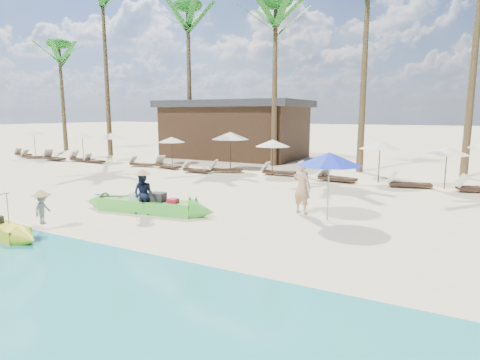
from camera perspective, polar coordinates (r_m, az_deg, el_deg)
The scene contains 34 objects.
ground at distance 12.20m, azimuth -7.33°, elevation -6.45°, with size 240.00×240.00×0.00m, color beige.
wet_sand_strip at distance 8.84m, azimuth -26.92°, elevation -13.65°, with size 240.00×4.50×0.01m, color tan.
green_canoe at distance 14.00m, azimuth -13.13°, elevation -3.54°, with size 5.57×1.23×0.71m.
tourist at distance 13.52m, azimuth 8.81°, elevation -1.00°, with size 0.66×0.43×1.80m, color tan.
vendor_green at distance 13.56m, azimuth -13.59°, elevation -1.94°, with size 0.69×0.54×1.42m, color #121A33.
vendor_yellow at distance 12.81m, azimuth -26.28°, elevation -3.69°, with size 0.58×0.33×0.90m, color gray.
blue_umbrella at distance 12.64m, azimuth 12.59°, elevation 2.94°, with size 2.00×2.00×2.15m.
resort_parasol_0 at distance 36.74m, azimuth -27.28°, elevation 6.08°, with size 1.99×1.99×2.05m.
lounger_0_left at distance 36.23m, azimuth -28.53°, elevation 3.30°, with size 1.65×0.55×0.56m.
lounger_0_right at distance 33.82m, azimuth -27.48°, elevation 3.05°, with size 1.82×0.94×0.59m.
resort_parasol_1 at distance 32.08m, azimuth -21.54°, elevation 5.98°, with size 1.90×1.90×1.96m.
lounger_1_left at distance 31.76m, azimuth -25.01°, elevation 2.94°, with size 2.06×0.87×0.68m.
lounger_1_right at distance 30.25m, azimuth -21.68°, elevation 2.85°, with size 1.93×0.65×0.65m.
resort_parasol_2 at distance 29.80m, azimuth -17.90°, elevation 6.00°, with size 1.92×1.92×1.98m.
lounger_2_left at distance 29.17m, azimuth -20.09°, elevation 2.67°, with size 1.66×0.59×0.56m.
resort_parasol_3 at distance 26.79m, azimuth -9.69°, elevation 5.67°, with size 1.76×1.76×1.82m.
lounger_3_left at distance 26.28m, azimuth -13.88°, elevation 2.31°, with size 1.80×0.76×0.59m.
lounger_3_right at distance 25.04m, azimuth -10.39°, elevation 2.15°, with size 2.06×1.09×0.67m.
resort_parasol_4 at distance 23.38m, azimuth -1.38°, elevation 6.32°, with size 2.22×2.22×2.29m.
lounger_4_left at distance 22.98m, azimuth -6.35°, elevation 1.55°, with size 1.77×0.62×0.59m.
lounger_4_right at distance 22.92m, azimuth -2.20°, elevation 1.60°, with size 1.92×1.07×0.62m.
resort_parasol_5 at distance 21.79m, azimuth 4.66°, elevation 5.25°, with size 1.88×1.88×1.94m.
lounger_5_left at distance 21.95m, azimuth 5.24°, elevation 1.23°, with size 1.88×0.66×0.63m.
resort_parasol_6 at distance 20.40m, azimuth 19.31°, elevation 4.75°, with size 1.99×1.99×2.05m.
lounger_6_left at distance 20.33m, azimuth 13.18°, elevation 0.37°, with size 1.91×0.77×0.63m.
lounger_6_right at distance 20.59m, azimuth 13.70°, elevation 0.43°, with size 1.87×1.05×0.61m.
resort_parasol_7 at distance 19.84m, azimuth 27.39°, elevation 3.72°, with size 1.85×1.85×1.90m.
lounger_7_left at distance 19.70m, azimuth 22.66°, elevation -0.39°, with size 1.98×1.03×0.64m.
lounger_7_right at distance 19.85m, azimuth 30.75°, elevation -0.88°, with size 2.09×1.21×0.68m.
palm_0 at distance 40.48m, azimuth -24.25°, elevation 15.40°, with size 2.08×2.08×9.90m.
palm_1 at distance 34.78m, azimuth -18.89°, elevation 21.38°, with size 2.08×2.08×13.60m.
palm_2 at distance 30.65m, azimuth -7.40°, elevation 20.36°, with size 2.08×2.08×11.33m.
palm_3 at distance 26.44m, azimuth 5.07°, elevation 20.84°, with size 2.08×2.08×10.52m.
pavilion_west at distance 30.87m, azimuth -0.75°, elevation 7.31°, with size 10.80×6.60×4.30m.
Camera 1 is at (6.82, -9.55, 3.31)m, focal length 30.00 mm.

